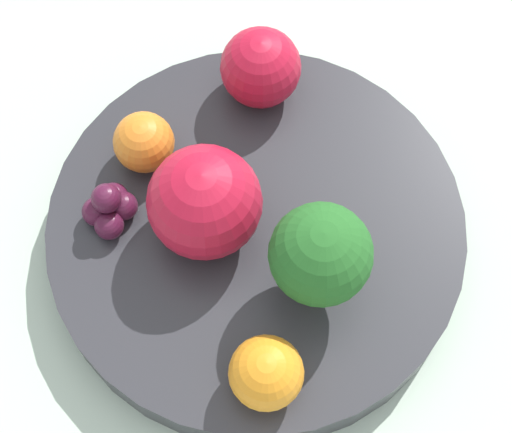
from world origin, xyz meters
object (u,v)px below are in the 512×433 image
Objects in this scene: orange_front at (264,373)px; orange_back at (144,142)px; grape_cluster at (110,207)px; bowl at (256,234)px; apple_green at (261,67)px; broccoli at (320,256)px; apple_red at (204,197)px.

orange_back is at bearing 113.71° from orange_front.
orange_back is 1.12× the size of grape_cluster.
orange_back is at bearing 142.89° from bowl.
grape_cluster is (-0.09, -0.08, -0.01)m from apple_green.
orange_back is (-0.06, 0.14, -0.00)m from orange_front.
apple_green reaches higher than bowl.
bowl is at bearing -94.96° from apple_green.
apple_green is at bearing 31.78° from orange_back.
apple_green is (-0.02, 0.13, -0.02)m from broccoli.
apple_red is at bearing 173.12° from bowl.
apple_green is 1.52× the size of grape_cluster.
apple_green is (0.01, 0.09, 0.04)m from bowl.
orange_front is at bearing -92.78° from apple_green.
orange_back is at bearing -148.22° from apple_green.
grape_cluster is (-0.08, 0.01, 0.03)m from bowl.
grape_cluster is at bearing -118.44° from orange_back.
broccoli is 0.07m from orange_front.
broccoli reaches higher than grape_cluster.
apple_red is 1.99× the size of grape_cluster.
broccoli is 1.83× the size of orange_front.
grape_cluster is (-0.08, 0.10, -0.01)m from orange_front.
orange_back is 0.04m from grape_cluster.
grape_cluster is (-0.05, 0.01, -0.02)m from apple_red.
apple_red reaches higher than bowl.
broccoli is 0.07m from apple_red.
bowl is 0.10m from orange_front.
orange_front is at bearing -74.33° from apple_red.
apple_red is 1.31× the size of apple_green.
apple_green is at bearing 87.22° from orange_front.
grape_cluster reaches higher than bowl.
broccoli is 0.13m from apple_green.
bowl is 6.19× the size of orange_front.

